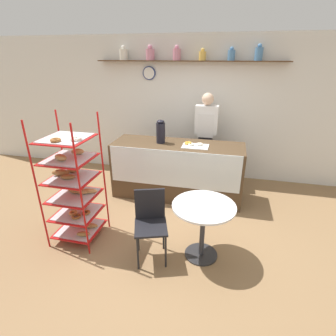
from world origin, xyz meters
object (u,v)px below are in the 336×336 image
Objects in this scene: pastry_rack at (74,188)px; cafe_table at (203,218)px; person_worker at (206,136)px; donut_tray_counter at (194,145)px; coffee_carafe at (161,132)px; cafe_chair at (150,218)px.

cafe_table is (1.68, 0.00, -0.20)m from pastry_rack.
person_worker reaches higher than pastry_rack.
donut_tray_counter is (1.35, 1.41, 0.23)m from pastry_rack.
pastry_rack is 4.00× the size of donut_tray_counter.
person_worker is 2.13m from cafe_table.
person_worker reaches higher than coffee_carafe.
person_worker is at bearing 42.10° from coffee_carafe.
coffee_carafe is at bearing 61.86° from pastry_rack.
person_worker is at bearing 60.58° from cafe_chair.
pastry_rack is 4.32× the size of coffee_carafe.
donut_tray_counter is at bearing -100.36° from person_worker.
person_worker is 4.42× the size of coffee_carafe.
donut_tray_counter reaches higher than cafe_chair.
person_worker is 4.09× the size of donut_tray_counter.
donut_tray_counter is at bearing 46.29° from pastry_rack.
cafe_table is (0.21, -2.08, -0.40)m from person_worker.
cafe_table is 1.91× the size of coffee_carafe.
pastry_rack reaches higher than cafe_chair.
donut_tray_counter is (0.29, 1.54, 0.44)m from cafe_chair.
cafe_table is 1.77× the size of donut_tray_counter.
pastry_rack is 1.93× the size of cafe_chair.
pastry_rack is 0.98× the size of person_worker.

